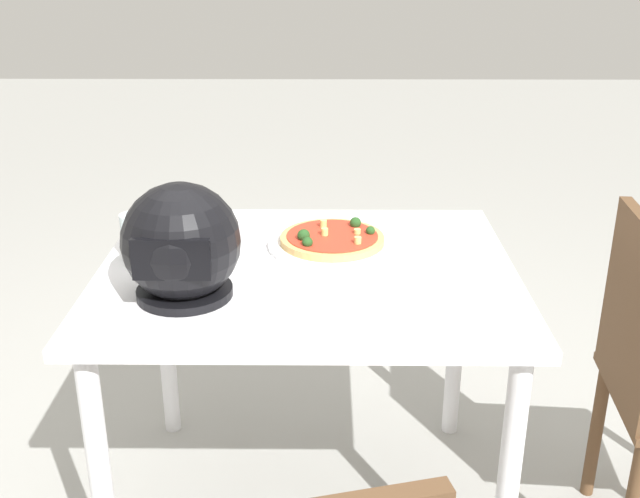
% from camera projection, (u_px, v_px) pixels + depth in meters
% --- Properties ---
extents(dining_table, '(1.03, 0.85, 0.74)m').
position_uv_depth(dining_table, '(307.00, 300.00, 1.94)').
color(dining_table, white).
rests_on(dining_table, ground).
extents(pizza_plate, '(0.34, 0.34, 0.01)m').
position_uv_depth(pizza_plate, '(332.00, 245.00, 2.02)').
color(pizza_plate, white).
rests_on(pizza_plate, dining_table).
extents(pizza, '(0.27, 0.27, 0.05)m').
position_uv_depth(pizza, '(332.00, 238.00, 2.01)').
color(pizza, tan).
rests_on(pizza, pizza_plate).
extents(motorcycle_helmet, '(0.27, 0.27, 0.27)m').
position_uv_depth(motorcycle_helmet, '(181.00, 244.00, 1.70)').
color(motorcycle_helmet, black).
rests_on(motorcycle_helmet, dining_table).
extents(drinking_glass, '(0.07, 0.07, 0.12)m').
position_uv_depth(drinking_glass, '(135.00, 236.00, 1.94)').
color(drinking_glass, silver).
rests_on(drinking_glass, dining_table).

